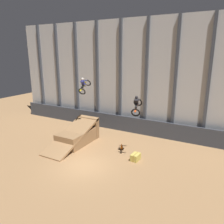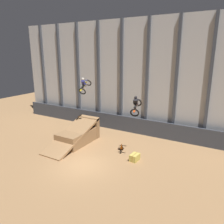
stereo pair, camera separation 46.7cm
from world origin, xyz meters
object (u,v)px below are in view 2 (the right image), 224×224
rider_bike_right_air (136,105)px  hay_bale_trackside (135,157)px  traffic_cone_near_ramp (121,146)px  rider_bike_left_air (85,85)px  dirt_ramp (79,135)px

rider_bike_right_air → hay_bale_trackside: 4.36m
traffic_cone_near_ramp → hay_bale_trackside: traffic_cone_near_ramp is taller
rider_bike_left_air → rider_bike_right_air: (6.17, -1.47, -0.99)m
rider_bike_left_air → dirt_ramp: bearing=-105.3°
traffic_cone_near_ramp → dirt_ramp: bearing=-173.0°
dirt_ramp → rider_bike_left_air: 4.96m
dirt_ramp → rider_bike_right_air: size_ratio=3.24×
dirt_ramp → traffic_cone_near_ramp: (4.55, 0.56, -0.49)m
rider_bike_left_air → traffic_cone_near_ramp: rider_bike_left_air is taller
dirt_ramp → rider_bike_right_air: (6.31, -0.39, 3.85)m
rider_bike_left_air → rider_bike_right_air: 6.42m
rider_bike_left_air → rider_bike_right_air: size_ratio=0.99×
rider_bike_left_air → traffic_cone_near_ramp: 6.94m
hay_bale_trackside → dirt_ramp: bearing=172.8°
dirt_ramp → rider_bike_right_air: bearing=-3.6°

